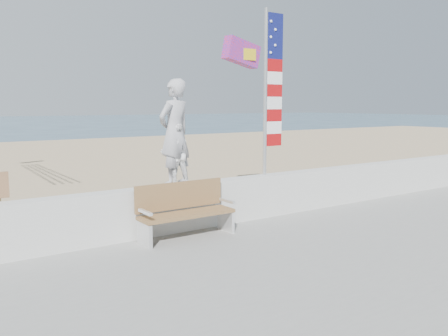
{
  "coord_description": "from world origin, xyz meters",
  "views": [
    {
      "loc": [
        -5.07,
        -5.85,
        2.59
      ],
      "look_at": [
        0.2,
        1.8,
        1.35
      ],
      "focal_mm": 38.0,
      "sensor_mm": 36.0,
      "label": 1
    }
  ],
  "objects_px": {
    "adult": "(175,132)",
    "child": "(175,154)",
    "bench": "(185,210)",
    "flag": "(270,86)"
  },
  "relations": [
    {
      "from": "adult",
      "to": "child",
      "type": "bearing_deg",
      "value": 162.8
    },
    {
      "from": "bench",
      "to": "flag",
      "type": "distance_m",
      "value": 3.34
    },
    {
      "from": "child",
      "to": "flag",
      "type": "relative_size",
      "value": 0.34
    },
    {
      "from": "bench",
      "to": "flag",
      "type": "relative_size",
      "value": 0.51
    },
    {
      "from": "adult",
      "to": "child",
      "type": "relative_size",
      "value": 1.69
    },
    {
      "from": "adult",
      "to": "flag",
      "type": "height_order",
      "value": "flag"
    },
    {
      "from": "flag",
      "to": "child",
      "type": "bearing_deg",
      "value": 179.99
    },
    {
      "from": "child",
      "to": "flag",
      "type": "height_order",
      "value": "flag"
    },
    {
      "from": "adult",
      "to": "bench",
      "type": "relative_size",
      "value": 1.11
    },
    {
      "from": "child",
      "to": "bench",
      "type": "relative_size",
      "value": 0.65
    }
  ]
}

